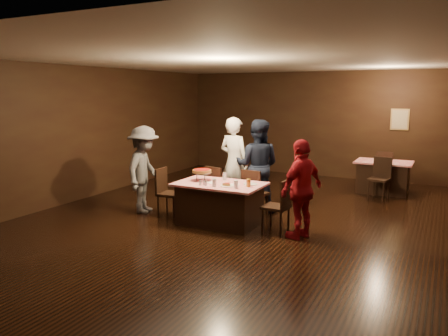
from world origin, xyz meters
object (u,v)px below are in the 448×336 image
at_px(pizza_stand, 202,171).
at_px(glass_front_left, 214,183).
at_px(chair_far_right, 256,193).
at_px(diner_grey_knit, 144,170).
at_px(diner_white_jacket, 234,162).
at_px(glass_amber, 249,183).
at_px(back_table, 383,177).
at_px(chair_end_right, 276,206).
at_px(diner_navy_hoodie, 257,166).
at_px(main_table, 220,203).
at_px(glass_back, 225,176).
at_px(chair_back_far, 386,170).
at_px(chair_back_near, 379,178).
at_px(chair_end_left, 170,193).
at_px(chair_far_left, 219,189).
at_px(plate_empty, 250,184).
at_px(glass_front_right, 236,184).
at_px(diner_red_shirt, 302,189).

height_order(pizza_stand, glass_front_left, pizza_stand).
bearing_deg(chair_far_right, diner_grey_knit, 25.74).
distance_m(diner_white_jacket, glass_amber, 1.59).
xyz_separation_m(diner_white_jacket, diner_grey_knit, (-1.42, -1.22, -0.08)).
height_order(back_table, diner_grey_knit, diner_grey_knit).
xyz_separation_m(chair_end_right, diner_navy_hoodie, (-0.85, 1.17, 0.47)).
bearing_deg(chair_far_right, glass_front_left, 78.63).
relative_size(main_table, glass_amber, 11.43).
bearing_deg(chair_end_right, glass_back, -100.79).
height_order(chair_far_right, chair_back_far, same).
distance_m(back_table, chair_back_far, 0.61).
distance_m(main_table, chair_back_near, 4.10).
relative_size(glass_amber, glass_back, 1.00).
xyz_separation_m(chair_end_left, diner_navy_hoodie, (1.35, 1.17, 0.47)).
xyz_separation_m(chair_end_right, glass_back, (-1.15, 0.30, 0.37)).
bearing_deg(chair_far_left, chair_end_right, 166.50).
xyz_separation_m(plate_empty, glass_front_right, (-0.10, -0.40, 0.06)).
bearing_deg(chair_back_far, diner_red_shirt, 92.09).
xyz_separation_m(back_table, diner_navy_hoodie, (-2.09, -2.89, 0.56)).
distance_m(diner_white_jacket, diner_red_shirt, 2.31).
relative_size(chair_back_near, glass_amber, 6.79).
bearing_deg(diner_white_jacket, chair_far_right, 155.86).
bearing_deg(plate_empty, chair_end_right, -15.26).
xyz_separation_m(chair_end_left, diner_grey_knit, (-0.63, 0.03, 0.40)).
bearing_deg(chair_far_right, diner_navy_hoodie, -63.77).
height_order(diner_navy_hoodie, glass_amber, diner_navy_hoodie).
bearing_deg(back_table, diner_navy_hoodie, -125.93).
bearing_deg(main_table, diner_red_shirt, -3.05).
distance_m(main_table, glass_back, 0.55).
bearing_deg(chair_back_near, glass_front_right, -106.45).
relative_size(plate_empty, glass_back, 1.79).
relative_size(chair_far_right, glass_front_left, 6.79).
bearing_deg(diner_grey_knit, glass_back, -93.86).
distance_m(diner_red_shirt, plate_empty, 1.05).
relative_size(chair_far_left, glass_back, 6.79).
bearing_deg(glass_front_left, chair_end_right, 15.95).
bearing_deg(glass_front_right, chair_back_near, 62.27).
xyz_separation_m(chair_back_far, pizza_stand, (-2.75, -4.61, 0.48)).
distance_m(main_table, diner_red_shirt, 1.64).
bearing_deg(chair_far_right, glass_back, 52.07).
bearing_deg(chair_back_far, pizza_stand, 70.54).
height_order(chair_far_left, glass_front_left, chair_far_left).
height_order(diner_navy_hoodie, glass_front_left, diner_navy_hoodie).
bearing_deg(diner_white_jacket, glass_back, 116.10).
bearing_deg(main_table, diner_white_jacket, 103.85).
distance_m(diner_navy_hoodie, diner_red_shirt, 1.82).
height_order(chair_far_right, chair_end_left, same).
bearing_deg(chair_end_right, diner_grey_knit, -86.76).
relative_size(chair_end_right, pizza_stand, 2.50).
distance_m(back_table, chair_end_right, 4.25).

